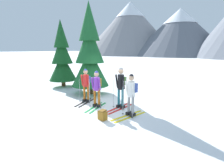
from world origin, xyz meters
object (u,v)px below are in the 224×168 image
object	(u,v)px
pine_tree_mid	(62,57)
backpack_on_snow_front	(102,115)
skier_in_black	(121,85)
skier_in_white	(131,93)
skier_in_purple	(97,87)
pine_tree_near	(90,53)
skier_in_red	(86,84)

from	to	relation	value
pine_tree_mid	backpack_on_snow_front	distance (m)	7.17
skier_in_black	skier_in_white	size ratio (longest dim) A/B	1.09
pine_tree_mid	backpack_on_snow_front	size ratio (longest dim) A/B	12.30
skier_in_purple	pine_tree_near	world-z (taller)	pine_tree_near
skier_in_purple	skier_in_black	distance (m)	1.12
skier_in_red	skier_in_black	size ratio (longest dim) A/B	0.91
skier_in_purple	skier_in_white	bearing A→B (deg)	-4.54
skier_in_white	skier_in_purple	bearing A→B (deg)	175.46
backpack_on_snow_front	skier_in_white	bearing A→B (deg)	51.81
pine_tree_mid	backpack_on_snow_front	xyz separation A→B (m)	(5.99, -3.42, -1.95)
skier_in_white	pine_tree_mid	world-z (taller)	pine_tree_mid
skier_in_red	skier_in_purple	distance (m)	0.99
skier_in_purple	pine_tree_mid	world-z (taller)	pine_tree_mid
skier_in_white	pine_tree_near	size ratio (longest dim) A/B	0.32
skier_in_black	skier_in_white	world-z (taller)	skier_in_black
skier_in_red	pine_tree_near	bearing A→B (deg)	122.61
skier_in_red	skier_in_black	bearing A→B (deg)	4.07
skier_in_black	skier_in_white	xyz separation A→B (m)	(0.82, -0.61, -0.10)
skier_in_purple	pine_tree_near	distance (m)	2.93
skier_in_black	pine_tree_near	size ratio (longest dim) A/B	0.35
skier_in_purple	backpack_on_snow_front	size ratio (longest dim) A/B	4.45
skier_in_black	pine_tree_near	world-z (taller)	pine_tree_near
skier_in_purple	skier_in_black	bearing A→B (deg)	24.80
skier_in_red	backpack_on_snow_front	world-z (taller)	skier_in_red
pine_tree_near	pine_tree_mid	world-z (taller)	pine_tree_near
pine_tree_near	skier_in_red	bearing A→B (deg)	-57.39
skier_in_white	backpack_on_snow_front	world-z (taller)	skier_in_white
skier_in_white	pine_tree_mid	distance (m)	7.27
skier_in_red	pine_tree_mid	size ratio (longest dim) A/B	0.36
skier_in_white	skier_in_black	bearing A→B (deg)	143.40
skier_in_red	skier_in_white	world-z (taller)	skier_in_white
skier_in_red	pine_tree_mid	bearing A→B (deg)	153.06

